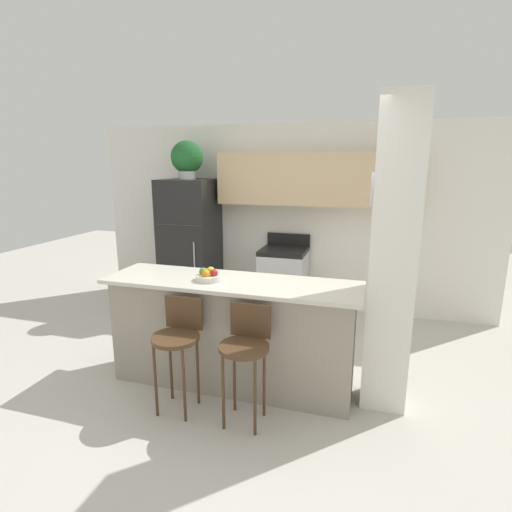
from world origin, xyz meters
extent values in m
plane|color=beige|center=(0.00, 0.00, 0.00)|extent=(14.00, 14.00, 0.00)
cube|color=white|center=(0.00, 2.25, 1.27)|extent=(5.60, 0.06, 2.55)
cube|color=tan|center=(0.38, 2.06, 1.82)|extent=(2.54, 0.32, 0.68)
cube|color=silver|center=(0.06, 2.08, 1.56)|extent=(0.65, 0.28, 0.12)
cube|color=white|center=(1.35, 0.08, 1.27)|extent=(0.36, 0.32, 2.55)
cylinder|color=silver|center=(1.16, 0.08, 1.83)|extent=(0.02, 0.27, 0.27)
cylinder|color=white|center=(1.15, 0.08, 1.83)|extent=(0.01, 0.24, 0.24)
cube|color=gray|center=(0.00, 0.00, 0.49)|extent=(2.19, 0.54, 0.97)
cube|color=beige|center=(0.00, 0.00, 0.99)|extent=(2.31, 0.66, 0.03)
cube|color=black|center=(-1.29, 1.84, 0.62)|extent=(0.71, 0.70, 1.23)
cube|color=black|center=(-1.29, 1.84, 1.52)|extent=(0.71, 0.70, 0.58)
cube|color=#333333|center=(-1.29, 1.49, 1.23)|extent=(0.68, 0.01, 0.01)
cylinder|color=#B2B2B7|center=(-1.06, 1.48, 0.68)|extent=(0.02, 0.02, 0.68)
cube|color=silver|center=(0.06, 1.90, 0.43)|extent=(0.60, 0.60, 0.85)
cube|color=black|center=(0.06, 1.90, 0.88)|extent=(0.60, 0.60, 0.06)
cube|color=black|center=(0.06, 2.18, 0.99)|extent=(0.60, 0.04, 0.16)
cube|color=black|center=(0.06, 1.59, 0.47)|extent=(0.36, 0.01, 0.27)
cylinder|color=#4C331E|center=(-0.29, -0.53, 0.65)|extent=(0.39, 0.39, 0.03)
cube|color=#4C331E|center=(-0.29, -0.36, 0.81)|extent=(0.33, 0.02, 0.28)
cylinder|color=#4C331E|center=(-0.42, -0.65, 0.32)|extent=(0.02, 0.02, 0.63)
cylinder|color=#4C331E|center=(-0.17, -0.65, 0.32)|extent=(0.02, 0.02, 0.63)
cylinder|color=#4C331E|center=(-0.42, -0.40, 0.32)|extent=(0.02, 0.02, 0.63)
cylinder|color=#4C331E|center=(-0.17, -0.40, 0.32)|extent=(0.02, 0.02, 0.63)
cylinder|color=#4C331E|center=(0.29, -0.53, 0.65)|extent=(0.39, 0.39, 0.03)
cube|color=#4C331E|center=(0.29, -0.36, 0.81)|extent=(0.33, 0.02, 0.28)
cylinder|color=#4C331E|center=(0.17, -0.65, 0.32)|extent=(0.02, 0.02, 0.63)
cylinder|color=#4C331E|center=(0.42, -0.65, 0.32)|extent=(0.02, 0.02, 0.63)
cylinder|color=#4C331E|center=(0.17, -0.40, 0.32)|extent=(0.02, 0.02, 0.63)
cylinder|color=#4C331E|center=(0.42, -0.40, 0.32)|extent=(0.02, 0.02, 0.63)
cylinder|color=silver|center=(-1.29, 1.84, 1.88)|extent=(0.22, 0.22, 0.13)
sphere|color=#1E5B28|center=(-1.29, 1.84, 2.11)|extent=(0.44, 0.44, 0.44)
cylinder|color=silver|center=(-0.19, -0.04, 1.03)|extent=(0.24, 0.24, 0.05)
sphere|color=red|center=(-0.14, -0.05, 1.08)|extent=(0.07, 0.07, 0.07)
sphere|color=gold|center=(-0.20, 0.01, 1.08)|extent=(0.07, 0.07, 0.07)
sphere|color=#4C7F2D|center=(-0.25, -0.05, 1.08)|extent=(0.08, 0.08, 0.08)
sphere|color=orange|center=(-0.20, -0.10, 1.08)|extent=(0.07, 0.07, 0.07)
camera|label=1|loc=(1.19, -3.20, 2.03)|focal=28.00mm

